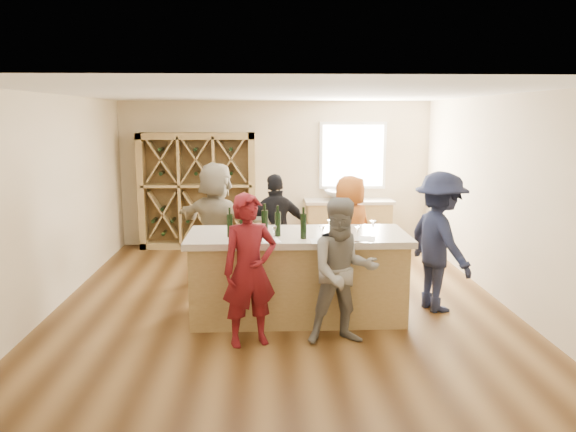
{
  "coord_description": "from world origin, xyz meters",
  "views": [
    {
      "loc": [
        -0.22,
        -7.43,
        2.52
      ],
      "look_at": [
        0.1,
        0.2,
        1.15
      ],
      "focal_mm": 35.0,
      "sensor_mm": 36.0,
      "label": 1
    }
  ],
  "objects_px": {
    "wine_bottle_d": "(265,224)",
    "wine_bottle_e": "(278,224)",
    "person_far_mid": "(276,230)",
    "person_near_right": "(343,272)",
    "wine_bottle_c": "(249,224)",
    "tasting_counter_base": "(298,278)",
    "wine_bottle_b": "(243,225)",
    "person_near_left": "(250,270)",
    "person_far_right": "(350,230)",
    "person_server": "(440,242)",
    "person_far_left": "(217,223)",
    "wine_bottle_f": "(303,226)",
    "wine_rack": "(198,191)",
    "wine_bottle_a": "(230,226)",
    "sink": "(339,195)"
  },
  "relations": [
    {
      "from": "person_far_left",
      "to": "wine_rack",
      "type": "bearing_deg",
      "value": -42.65
    },
    {
      "from": "wine_bottle_c",
      "to": "person_near_right",
      "type": "bearing_deg",
      "value": -34.92
    },
    {
      "from": "wine_rack",
      "to": "wine_bottle_d",
      "type": "height_order",
      "value": "wine_rack"
    },
    {
      "from": "person_server",
      "to": "person_far_mid",
      "type": "xyz_separation_m",
      "value": [
        -2.09,
        1.22,
        -0.07
      ]
    },
    {
      "from": "wine_bottle_c",
      "to": "wine_bottle_d",
      "type": "bearing_deg",
      "value": -18.87
    },
    {
      "from": "tasting_counter_base",
      "to": "person_near_left",
      "type": "relative_size",
      "value": 1.53
    },
    {
      "from": "wine_rack",
      "to": "person_near_right",
      "type": "xyz_separation_m",
      "value": [
        2.14,
        -4.75,
        -0.28
      ]
    },
    {
      "from": "person_near_left",
      "to": "person_far_left",
      "type": "bearing_deg",
      "value": 85.06
    },
    {
      "from": "person_far_right",
      "to": "wine_bottle_b",
      "type": "bearing_deg",
      "value": 18.23
    },
    {
      "from": "person_server",
      "to": "person_far_left",
      "type": "xyz_separation_m",
      "value": [
        -2.98,
        1.34,
        0.01
      ]
    },
    {
      "from": "person_far_left",
      "to": "wine_bottle_c",
      "type": "bearing_deg",
      "value": 142.23
    },
    {
      "from": "wine_bottle_e",
      "to": "person_far_mid",
      "type": "height_order",
      "value": "person_far_mid"
    },
    {
      "from": "tasting_counter_base",
      "to": "wine_bottle_d",
      "type": "height_order",
      "value": "wine_bottle_d"
    },
    {
      "from": "person_near_left",
      "to": "person_near_right",
      "type": "bearing_deg",
      "value": -18.61
    },
    {
      "from": "person_far_left",
      "to": "wine_bottle_f",
      "type": "distance_m",
      "value": 2.21
    },
    {
      "from": "tasting_counter_base",
      "to": "wine_bottle_d",
      "type": "xyz_separation_m",
      "value": [
        -0.41,
        -0.17,
        0.74
      ]
    },
    {
      "from": "person_near_right",
      "to": "person_server",
      "type": "distance_m",
      "value": 1.74
    },
    {
      "from": "wine_rack",
      "to": "person_far_right",
      "type": "bearing_deg",
      "value": -44.28
    },
    {
      "from": "person_near_left",
      "to": "person_far_right",
      "type": "relative_size",
      "value": 1.03
    },
    {
      "from": "wine_bottle_c",
      "to": "person_near_right",
      "type": "height_order",
      "value": "person_near_right"
    },
    {
      "from": "wine_bottle_b",
      "to": "wine_bottle_e",
      "type": "height_order",
      "value": "wine_bottle_b"
    },
    {
      "from": "wine_bottle_a",
      "to": "wine_bottle_f",
      "type": "bearing_deg",
      "value": -8.35
    },
    {
      "from": "person_server",
      "to": "person_far_mid",
      "type": "bearing_deg",
      "value": 42.72
    },
    {
      "from": "wine_bottle_d",
      "to": "person_far_right",
      "type": "relative_size",
      "value": 0.2
    },
    {
      "from": "wine_bottle_d",
      "to": "person_server",
      "type": "distance_m",
      "value": 2.31
    },
    {
      "from": "wine_bottle_b",
      "to": "person_far_left",
      "type": "bearing_deg",
      "value": 104.53
    },
    {
      "from": "person_far_mid",
      "to": "person_far_left",
      "type": "relative_size",
      "value": 0.91
    },
    {
      "from": "wine_bottle_d",
      "to": "wine_bottle_e",
      "type": "xyz_separation_m",
      "value": [
        0.16,
        0.03,
        -0.01
      ]
    },
    {
      "from": "wine_bottle_a",
      "to": "person_server",
      "type": "xyz_separation_m",
      "value": [
        2.68,
        0.37,
        -0.31
      ]
    },
    {
      "from": "wine_bottle_a",
      "to": "person_near_left",
      "type": "height_order",
      "value": "person_near_left"
    },
    {
      "from": "sink",
      "to": "wine_bottle_e",
      "type": "bearing_deg",
      "value": -107.63
    },
    {
      "from": "wine_bottle_a",
      "to": "person_near_left",
      "type": "xyz_separation_m",
      "value": [
        0.25,
        -0.66,
        -0.37
      ]
    },
    {
      "from": "wine_bottle_c",
      "to": "person_far_right",
      "type": "height_order",
      "value": "person_far_right"
    },
    {
      "from": "person_near_left",
      "to": "person_server",
      "type": "relative_size",
      "value": 0.93
    },
    {
      "from": "person_server",
      "to": "person_far_left",
      "type": "bearing_deg",
      "value": 48.83
    },
    {
      "from": "wine_bottle_a",
      "to": "person_far_mid",
      "type": "height_order",
      "value": "person_far_mid"
    },
    {
      "from": "wine_bottle_d",
      "to": "wine_bottle_f",
      "type": "height_order",
      "value": "wine_bottle_d"
    },
    {
      "from": "tasting_counter_base",
      "to": "person_far_left",
      "type": "distance_m",
      "value": 1.96
    },
    {
      "from": "person_far_right",
      "to": "wine_bottle_e",
      "type": "bearing_deg",
      "value": 24.56
    },
    {
      "from": "wine_bottle_a",
      "to": "person_server",
      "type": "relative_size",
      "value": 0.15
    },
    {
      "from": "wine_bottle_d",
      "to": "person_near_right",
      "type": "xyz_separation_m",
      "value": [
        0.86,
        -0.67,
        -0.42
      ]
    },
    {
      "from": "wine_bottle_d",
      "to": "person_near_left",
      "type": "distance_m",
      "value": 0.79
    },
    {
      "from": "wine_rack",
      "to": "wine_bottle_b",
      "type": "xyz_separation_m",
      "value": [
        1.02,
        -4.19,
        0.15
      ]
    },
    {
      "from": "wine_rack",
      "to": "wine_bottle_d",
      "type": "bearing_deg",
      "value": -72.6
    },
    {
      "from": "tasting_counter_base",
      "to": "wine_bottle_b",
      "type": "relative_size",
      "value": 7.78
    },
    {
      "from": "wine_bottle_c",
      "to": "wine_bottle_e",
      "type": "height_order",
      "value": "wine_bottle_c"
    },
    {
      "from": "wine_bottle_d",
      "to": "wine_bottle_a",
      "type": "bearing_deg",
      "value": 179.95
    },
    {
      "from": "wine_bottle_c",
      "to": "person_far_left",
      "type": "distance_m",
      "value": 1.76
    },
    {
      "from": "person_far_mid",
      "to": "person_near_right",
      "type": "bearing_deg",
      "value": 92.54
    },
    {
      "from": "wine_bottle_e",
      "to": "person_far_mid",
      "type": "distance_m",
      "value": 1.61
    }
  ]
}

